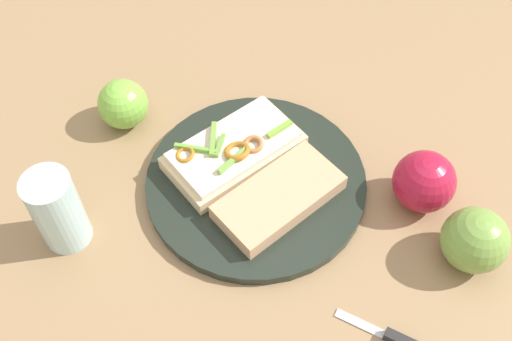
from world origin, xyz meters
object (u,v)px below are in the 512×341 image
(plate, at_px, (256,182))
(apple_2, at_px, (475,240))
(sandwich, at_px, (234,150))
(apple_1, at_px, (123,104))
(bread_slice_side, at_px, (279,197))
(drinking_glass, at_px, (57,211))
(apple_0, at_px, (424,182))
(knife, at_px, (393,337))

(plate, distance_m, apple_2, 0.29)
(sandwich, relative_size, apple_2, 2.23)
(apple_1, bearing_deg, plate, -70.18)
(sandwich, bearing_deg, apple_2, -64.79)
(bread_slice_side, height_order, drinking_glass, drinking_glass)
(apple_1, bearing_deg, sandwich, -65.15)
(apple_0, height_order, apple_2, same)
(sandwich, bearing_deg, bread_slice_side, -89.68)
(apple_0, bearing_deg, apple_1, 122.48)
(apple_0, xyz_separation_m, apple_2, (-0.02, -0.10, 0.00))
(plate, distance_m, drinking_glass, 0.26)
(drinking_glass, bearing_deg, plate, -20.93)
(sandwich, distance_m, apple_2, 0.34)
(plate, xyz_separation_m, apple_1, (-0.08, 0.21, 0.03))
(apple_1, bearing_deg, apple_0, -57.52)
(plate, distance_m, sandwich, 0.05)
(plate, relative_size, apple_1, 4.12)
(apple_0, xyz_separation_m, apple_1, (-0.24, 0.37, -0.00))
(plate, height_order, apple_0, apple_0)
(apple_2, relative_size, drinking_glass, 0.70)
(sandwich, bearing_deg, drinking_glass, 169.84)
(bread_slice_side, xyz_separation_m, drinking_glass, (-0.24, 0.14, 0.03))
(plate, distance_m, knife, 0.27)
(bread_slice_side, bearing_deg, apple_1, 104.71)
(sandwich, xyz_separation_m, apple_0, (0.16, -0.21, 0.01))
(plate, bearing_deg, sandwich, 90.46)
(plate, height_order, drinking_glass, drinking_glass)
(plate, relative_size, knife, 2.91)
(apple_0, xyz_separation_m, drinking_glass, (-0.40, 0.25, 0.02))
(bread_slice_side, relative_size, apple_0, 2.03)
(apple_0, distance_m, drinking_glass, 0.47)
(sandwich, height_order, knife, sandwich)
(bread_slice_side, height_order, apple_1, apple_1)
(plate, height_order, bread_slice_side, bread_slice_side)
(plate, height_order, apple_1, apple_1)
(apple_1, height_order, apple_2, apple_2)
(apple_1, xyz_separation_m, apple_2, (0.22, -0.47, 0.00))
(apple_1, xyz_separation_m, drinking_glass, (-0.16, -0.12, 0.02))
(bread_slice_side, xyz_separation_m, apple_2, (0.14, -0.21, 0.01))
(plate, height_order, knife, plate)
(apple_1, bearing_deg, apple_2, -65.04)
(plate, relative_size, sandwich, 1.63)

